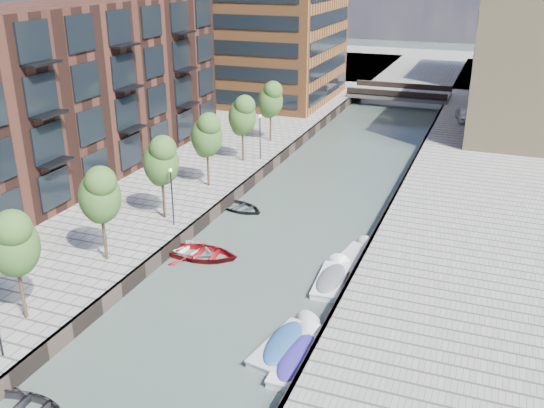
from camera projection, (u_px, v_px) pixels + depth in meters
The scene contains 26 objects.
water at pixel (335, 178), 53.88m from camera, with size 300.00×300.00×0.00m, color #38473F.
quay_left at pixel (14, 134), 65.64m from camera, with size 60.00×140.00×1.00m, color gray.
quay_right at pixel (529, 197), 48.38m from camera, with size 20.00×140.00×1.00m, color gray.
quay_wall_left at pixel (271, 165), 55.72m from camera, with size 0.25×140.00×1.00m, color #332823.
quay_wall_right at pixel (405, 181), 51.67m from camera, with size 0.25×140.00×1.00m, color #332823.
far_closure at pixel (427, 68), 105.60m from camera, with size 80.00×40.00×1.00m, color gray.
apartment_block at pixel (66, 94), 48.86m from camera, with size 8.00×38.00×14.00m, color #331A13.
tan_block_near at pixel (538, 61), 64.60m from camera, with size 12.00×25.00×14.00m, color tan.
tan_block_far at pixel (535, 28), 86.72m from camera, with size 12.00×20.00×16.00m, color tan.
bridge at pixel (399, 94), 81.04m from camera, with size 13.00×6.00×1.30m.
tree_1 at pixel (13, 241), 29.61m from camera, with size 2.50×2.50×5.95m.
tree_2 at pixel (100, 193), 35.67m from camera, with size 2.50×2.50×5.95m.
tree_3 at pixel (161, 159), 41.73m from camera, with size 2.50×2.50×5.95m.
tree_4 at pixel (207, 134), 47.78m from camera, with size 2.50×2.50×5.95m.
tree_5 at pixel (242, 114), 53.84m from camera, with size 2.50×2.50×5.95m.
tree_6 at pixel (270, 99), 59.90m from camera, with size 2.50×2.50×5.95m.
lamp_1 at pixel (172, 191), 41.10m from camera, with size 0.24×0.24×4.12m.
lamp_2 at pixel (260, 132), 54.95m from camera, with size 0.24×0.24×4.12m.
sloop_2 at pixel (202, 257), 39.64m from camera, with size 3.49×4.89×1.01m, color maroon.
sloop_3 at pixel (188, 252), 40.39m from camera, with size 2.97×4.15×0.86m, color white.
sloop_4 at pixel (240, 210), 47.19m from camera, with size 2.92×4.09×0.85m, color black.
motorboat_0 at pixel (288, 342), 30.54m from camera, with size 2.51×5.07×1.62m.
motorboat_2 at pixel (356, 256), 39.58m from camera, with size 2.21×4.71×1.51m.
motorboat_3 at pixel (300, 356), 29.50m from camera, with size 1.76×4.83×1.60m.
motorboat_4 at pixel (332, 278), 36.68m from camera, with size 1.92×4.75×1.55m.
car at pixel (465, 115), 68.77m from camera, with size 1.70×4.21×1.44m, color silver.
Camera 1 is at (12.92, -9.44, 18.14)m, focal length 40.00 mm.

